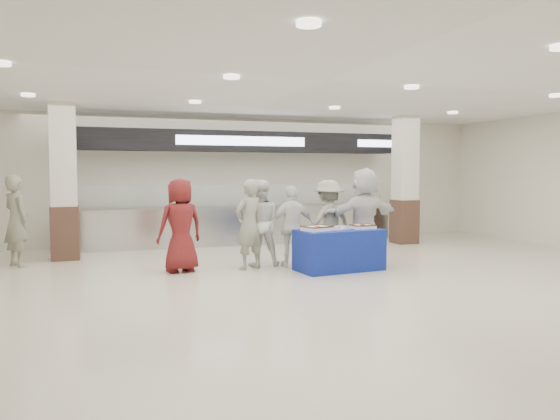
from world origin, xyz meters
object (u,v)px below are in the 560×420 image
object	(u,v)px
chef_tall	(259,223)
soldier_b	(328,221)
soldier_a	(249,224)
soldier_bg	(16,221)
display_table	(339,250)
cupcake_tray	(339,228)
chef_short	(292,226)
civilian_white	(364,215)
civilian_maroon	(180,225)
sheet_cake_right	(363,226)
sheet_cake_left	(317,228)

from	to	relation	value
chef_tall	soldier_b	size ratio (longest dim) A/B	1.00
soldier_a	soldier_bg	bearing A→B (deg)	-47.72
display_table	cupcake_tray	world-z (taller)	cupcake_tray
chef_tall	display_table	bearing A→B (deg)	149.21
chef_short	civilian_white	distance (m)	1.52
cupcake_tray	civilian_white	distance (m)	1.06
civilian_white	chef_tall	bearing A→B (deg)	-18.83
soldier_bg	soldier_a	bearing A→B (deg)	-147.70
chef_tall	chef_short	bearing A→B (deg)	157.04
soldier_b	civilian_white	size ratio (longest dim) A/B	0.87
cupcake_tray	civilian_maroon	xyz separation A→B (m)	(-2.77, 0.75, 0.07)
display_table	soldier_a	xyz separation A→B (m)	(-1.53, 0.64, 0.46)
soldier_a	chef_short	distance (m)	0.85
chef_tall	chef_short	xyz separation A→B (m)	(0.55, -0.32, -0.05)
soldier_a	chef_tall	xyz separation A→B (m)	(0.30, 0.32, -0.01)
soldier_b	civilian_white	world-z (taller)	civilian_white
sheet_cake_right	chef_tall	distance (m)	1.96
sheet_cake_left	civilian_white	size ratio (longest dim) A/B	0.30
sheet_cake_left	sheet_cake_right	size ratio (longest dim) A/B	1.39
sheet_cake_left	sheet_cake_right	bearing A→B (deg)	3.90
display_table	chef_short	distance (m)	1.02
soldier_a	chef_tall	size ratio (longest dim) A/B	1.01
civilian_white	soldier_bg	bearing A→B (deg)	-25.19
soldier_bg	sheet_cake_left	bearing A→B (deg)	-149.73
sheet_cake_left	civilian_white	xyz separation A→B (m)	(1.28, 0.68, 0.14)
sheet_cake_left	chef_short	bearing A→B (deg)	108.88
civilian_white	soldier_bg	xyz separation A→B (m)	(-6.47, 1.75, -0.07)
sheet_cake_right	soldier_a	distance (m)	2.11
sheet_cake_right	soldier_a	xyz separation A→B (m)	(-2.02, 0.61, 0.04)
display_table	chef_tall	distance (m)	1.63
sheet_cake_left	soldier_a	distance (m)	1.28
soldier_a	chef_short	size ratio (longest dim) A/B	1.08
civilian_maroon	chef_tall	xyz separation A→B (m)	(1.54, 0.19, -0.02)
soldier_a	civilian_maroon	bearing A→B (deg)	-30.52
cupcake_tray	soldier_a	bearing A→B (deg)	157.65
civilian_maroon	chef_short	distance (m)	2.10
display_table	civilian_white	world-z (taller)	civilian_white
sheet_cake_left	civilian_maroon	size ratio (longest dim) A/B	0.34
sheet_cake_right	soldier_b	xyz separation A→B (m)	(-0.33, 0.83, 0.03)
soldier_bg	chef_short	bearing A→B (deg)	-144.09
display_table	civilian_maroon	xyz separation A→B (m)	(-2.78, 0.77, 0.47)
soldier_b	soldier_bg	world-z (taller)	soldier_bg
display_table	soldier_b	xyz separation A→B (m)	(0.16, 0.86, 0.45)
chef_tall	soldier_bg	size ratio (longest dim) A/B	0.94
soldier_b	civilian_white	bearing A→B (deg)	146.63
soldier_a	display_table	bearing A→B (deg)	132.61
civilian_maroon	chef_tall	world-z (taller)	civilian_maroon
soldier_a	chef_short	bearing A→B (deg)	155.28
civilian_maroon	chef_tall	bearing A→B (deg)	172.30
sheet_cake_left	soldier_a	bearing A→B (deg)	147.82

